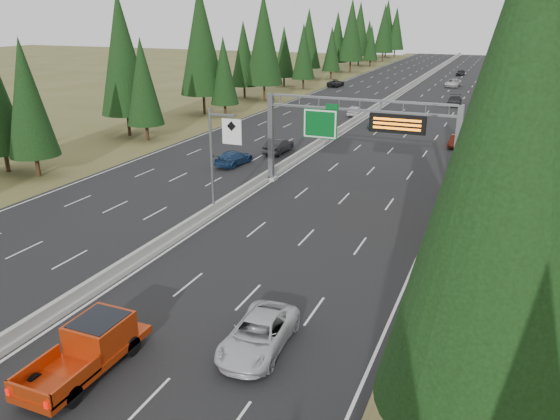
% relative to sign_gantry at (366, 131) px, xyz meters
% --- Properties ---
extents(road, '(32.00, 260.00, 0.08)m').
position_rel_sign_gantry_xyz_m(road, '(-8.92, 45.12, -5.23)').
color(road, black).
rests_on(road, ground).
extents(shoulder_right, '(3.60, 260.00, 0.06)m').
position_rel_sign_gantry_xyz_m(shoulder_right, '(8.88, 45.12, -5.24)').
color(shoulder_right, olive).
rests_on(shoulder_right, ground).
extents(shoulder_left, '(3.60, 260.00, 0.06)m').
position_rel_sign_gantry_xyz_m(shoulder_left, '(-26.72, 45.12, -5.24)').
color(shoulder_left, '#4D4C24').
rests_on(shoulder_left, ground).
extents(median_barrier, '(0.70, 260.00, 0.85)m').
position_rel_sign_gantry_xyz_m(median_barrier, '(-8.92, 45.12, -4.85)').
color(median_barrier, gray).
rests_on(median_barrier, road).
extents(sign_gantry, '(16.75, 0.98, 7.80)m').
position_rel_sign_gantry_xyz_m(sign_gantry, '(0.00, 0.00, 0.00)').
color(sign_gantry, slate).
rests_on(sign_gantry, road).
extents(hov_sign_pole, '(2.80, 0.50, 8.00)m').
position_rel_sign_gantry_xyz_m(hov_sign_pole, '(-8.33, -9.92, -0.54)').
color(hov_sign_pole, slate).
rests_on(hov_sign_pole, road).
extents(tree_row_right, '(11.48, 240.35, 18.81)m').
position_rel_sign_gantry_xyz_m(tree_row_right, '(13.37, 26.56, 3.95)').
color(tree_row_right, black).
rests_on(tree_row_right, ground).
extents(tree_row_left, '(11.09, 239.78, 18.95)m').
position_rel_sign_gantry_xyz_m(tree_row_left, '(-30.82, 43.78, 4.11)').
color(tree_row_left, black).
rests_on(tree_row_left, ground).
extents(silver_minivan, '(2.74, 5.47, 1.49)m').
position_rel_sign_gantry_xyz_m(silver_minivan, '(1.60, -24.49, -4.45)').
color(silver_minivan, silver).
rests_on(silver_minivan, road).
extents(red_pickup, '(2.22, 6.22, 2.03)m').
position_rel_sign_gantry_xyz_m(red_pickup, '(-4.35, -28.38, -4.07)').
color(red_pickup, black).
rests_on(red_pickup, road).
extents(car_ahead_green, '(2.00, 4.31, 1.43)m').
position_rel_sign_gantry_xyz_m(car_ahead_green, '(-5.58, 28.14, -4.47)').
color(car_ahead_green, '#135727').
rests_on(car_ahead_green, road).
extents(car_ahead_dkred, '(1.56, 4.01, 1.30)m').
position_rel_sign_gantry_xyz_m(car_ahead_dkred, '(5.58, 20.35, -4.54)').
color(car_ahead_dkred, '#4F150B').
rests_on(car_ahead_dkred, road).
extents(car_ahead_dkgrey, '(2.45, 5.44, 1.55)m').
position_rel_sign_gantry_xyz_m(car_ahead_dkgrey, '(2.09, 51.25, -4.42)').
color(car_ahead_dkgrey, black).
rests_on(car_ahead_dkgrey, road).
extents(car_ahead_white, '(2.97, 5.87, 1.59)m').
position_rel_sign_gantry_xyz_m(car_ahead_white, '(-0.88, 76.30, -4.39)').
color(car_ahead_white, silver).
rests_on(car_ahead_white, road).
extents(car_ahead_far, '(2.02, 4.19, 1.38)m').
position_rel_sign_gantry_xyz_m(car_ahead_far, '(-1.64, 99.77, -4.50)').
color(car_ahead_far, black).
rests_on(car_ahead_far, road).
extents(car_onc_near, '(1.79, 4.81, 1.57)m').
position_rel_sign_gantry_xyz_m(car_onc_near, '(-11.95, 9.82, -4.40)').
color(car_onc_near, black).
rests_on(car_onc_near, road).
extents(car_onc_blue, '(2.49, 5.12, 1.44)m').
position_rel_sign_gantry_xyz_m(car_onc_blue, '(-14.16, 3.53, -4.47)').
color(car_onc_blue, navy).
rests_on(car_onc_blue, road).
extents(car_onc_white, '(1.84, 4.24, 1.42)m').
position_rel_sign_gantry_xyz_m(car_onc_white, '(-10.42, 35.56, -4.48)').
color(car_onc_white, silver).
rests_on(car_onc_white, road).
extents(car_onc_far, '(2.59, 5.31, 1.45)m').
position_rel_sign_gantry_xyz_m(car_onc_far, '(-23.42, 67.36, -4.46)').
color(car_onc_far, black).
rests_on(car_onc_far, road).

